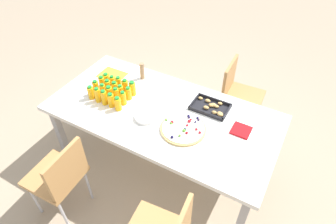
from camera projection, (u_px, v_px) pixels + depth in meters
ground_plane at (163, 163)px, 3.03m from camera, size 12.00×12.00×0.00m
party_table at (162, 116)px, 2.58m from camera, size 2.01×0.99×0.73m
chair_far_right at (238, 92)px, 3.10m from camera, size 0.42×0.42×0.83m
chair_near_left at (60, 175)px, 2.31m from camera, size 0.42×0.42×0.83m
juice_bottle_0 at (91, 93)px, 2.63m from camera, size 0.06×0.06×0.14m
juice_bottle_1 at (98, 95)px, 2.59m from camera, size 0.05×0.05×0.15m
juice_bottle_2 at (104, 98)px, 2.57m from camera, size 0.06×0.06×0.15m
juice_bottle_3 at (111, 100)px, 2.54m from camera, size 0.06×0.06×0.14m
juice_bottle_4 at (118, 104)px, 2.51m from camera, size 0.06×0.06×0.14m
juice_bottle_5 at (96, 88)px, 2.67m from camera, size 0.06×0.06×0.15m
juice_bottle_6 at (103, 90)px, 2.65m from camera, size 0.05×0.05×0.14m
juice_bottle_7 at (109, 93)px, 2.61m from camera, size 0.06×0.06×0.15m
juice_bottle_8 at (116, 95)px, 2.59m from camera, size 0.05×0.05×0.15m
juice_bottle_9 at (123, 98)px, 2.57m from camera, size 0.05×0.05×0.14m
juice_bottle_10 at (102, 83)px, 2.72m from camera, size 0.06×0.06×0.14m
juice_bottle_11 at (108, 87)px, 2.69m from camera, size 0.06×0.06×0.14m
juice_bottle_12 at (115, 88)px, 2.67m from camera, size 0.06×0.06×0.14m
juice_bottle_13 at (121, 91)px, 2.64m from camera, size 0.05×0.05×0.13m
juice_bottle_14 at (128, 94)px, 2.62m from camera, size 0.05×0.05×0.13m
juice_bottle_15 at (107, 80)px, 2.77m from camera, size 0.06×0.06×0.14m
juice_bottle_16 at (113, 82)px, 2.75m from camera, size 0.05×0.05×0.13m
juice_bottle_17 at (119, 84)px, 2.71m from camera, size 0.06×0.06×0.15m
juice_bottle_18 at (125, 86)px, 2.69m from camera, size 0.06×0.06×0.14m
juice_bottle_19 at (132, 89)px, 2.66m from camera, size 0.06×0.06×0.14m
fruit_pizza at (183, 128)px, 2.36m from camera, size 0.38×0.38×0.05m
snack_tray at (211, 107)px, 2.55m from camera, size 0.32×0.22×0.04m
plate_stack at (145, 117)px, 2.46m from camera, size 0.18×0.18×0.03m
napkin_stack at (241, 130)px, 2.36m from camera, size 0.15×0.15×0.02m
cardboard_tube at (142, 71)px, 2.84m from camera, size 0.04×0.04×0.17m
paper_folder at (112, 75)px, 2.94m from camera, size 0.26×0.20×0.01m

